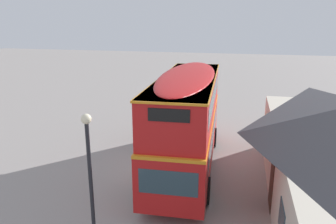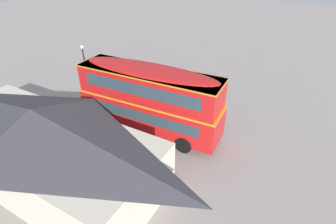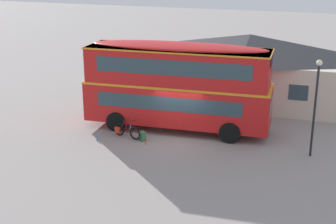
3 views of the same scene
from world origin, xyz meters
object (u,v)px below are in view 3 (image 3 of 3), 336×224
object	(u,v)px
double_decker_bus	(177,83)
touring_bicycle	(126,131)
street_lamp	(316,98)
water_bottle_blue_sports	(97,138)
water_bottle_red_squeeze	(146,142)
backpack_on_ground	(142,136)

from	to	relation	value
double_decker_bus	touring_bicycle	bearing A→B (deg)	-136.16
double_decker_bus	street_lamp	world-z (taller)	double_decker_bus
water_bottle_blue_sports	water_bottle_red_squeeze	bearing A→B (deg)	7.39
double_decker_bus	touring_bicycle	xyz separation A→B (m)	(-2.16, -2.07, -2.27)
water_bottle_red_squeeze	street_lamp	bearing A→B (deg)	9.39
touring_bicycle	water_bottle_blue_sports	bearing A→B (deg)	-144.03
touring_bicycle	street_lamp	world-z (taller)	street_lamp
backpack_on_ground	water_bottle_blue_sports	size ratio (longest dim) A/B	2.17
touring_bicycle	backpack_on_ground	distance (m)	1.03
street_lamp	touring_bicycle	bearing A→B (deg)	-175.36
backpack_on_ground	water_bottle_blue_sports	world-z (taller)	backpack_on_ground
double_decker_bus	water_bottle_red_squeeze	size ratio (longest dim) A/B	38.35
water_bottle_blue_sports	water_bottle_red_squeeze	xyz separation A→B (m)	(2.60, 0.34, 0.01)
touring_bicycle	backpack_on_ground	bearing A→B (deg)	-8.46
backpack_on_ground	water_bottle_red_squeeze	world-z (taller)	backpack_on_ground
water_bottle_blue_sports	water_bottle_red_squeeze	distance (m)	2.62
backpack_on_ground	water_bottle_red_squeeze	bearing A→B (deg)	-49.50
double_decker_bus	backpack_on_ground	size ratio (longest dim) A/B	18.45
double_decker_bus	water_bottle_red_squeeze	world-z (taller)	double_decker_bus
backpack_on_ground	street_lamp	size ratio (longest dim) A/B	0.12
double_decker_bus	backpack_on_ground	world-z (taller)	double_decker_bus
double_decker_bus	street_lamp	distance (m)	7.30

